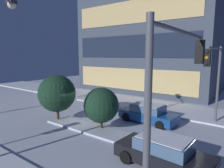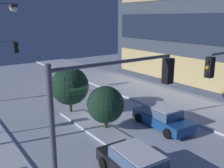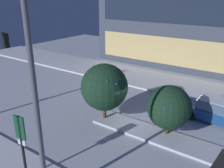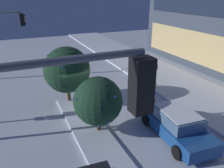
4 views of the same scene
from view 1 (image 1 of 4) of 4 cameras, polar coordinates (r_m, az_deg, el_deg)
name	(u,v)px [view 1 (image 1 of 4)]	position (r m, az deg, el deg)	size (l,w,h in m)	color
ground	(70,121)	(16.92, -11.88, -10.42)	(52.00, 52.00, 0.00)	silver
curb_strip_far	(125,101)	(23.08, 3.63, -5.00)	(52.00, 5.20, 0.14)	silver
median_strip	(97,130)	(14.55, -4.31, -13.14)	(9.00, 1.80, 0.14)	silver
car_near	(163,152)	(10.48, 14.56, -18.48)	(4.86, 2.37, 1.49)	black
car_far	(148,114)	(16.42, 10.22, -8.35)	(4.80, 2.31, 1.49)	#19478C
traffic_light_corner_near_right	(177,85)	(6.60, 18.15, -0.25)	(0.32, 5.28, 6.32)	#565960
traffic_light_corner_far_right	(214,72)	(15.32, 27.36, 3.19)	(0.32, 5.21, 6.03)	#565960
decorated_tree_median	(101,105)	(14.31, -3.12, -6.10)	(2.54, 2.54, 3.10)	#473323
decorated_tree_left_of_median	(57,93)	(16.74, -15.51, -2.61)	(3.02, 3.02, 3.81)	#473323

